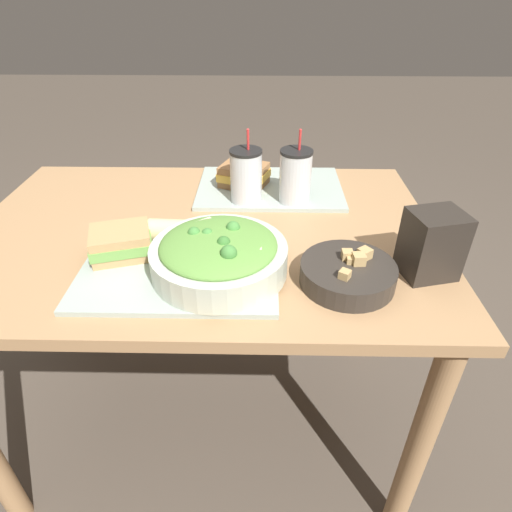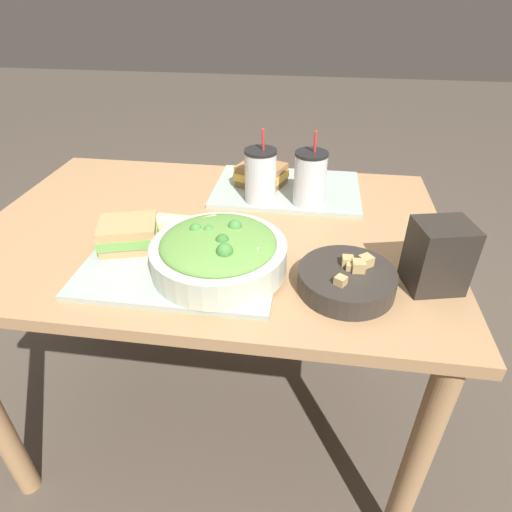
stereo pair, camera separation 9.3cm
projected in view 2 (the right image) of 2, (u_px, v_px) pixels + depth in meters
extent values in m
plane|color=#4C4238|center=(224.00, 411.00, 1.56)|extent=(12.00, 12.00, 0.00)
cube|color=#A37A51|center=(212.00, 230.00, 1.14)|extent=(1.21, 0.82, 0.03)
cylinder|color=#A37A51|center=(415.00, 465.00, 1.00)|extent=(0.06, 0.06, 0.75)
cylinder|color=#A37A51|center=(104.00, 261.00, 1.71)|extent=(0.06, 0.06, 0.75)
cylinder|color=#A37A51|center=(383.00, 284.00, 1.58)|extent=(0.06, 0.06, 0.75)
cube|color=#99A89E|center=(181.00, 266.00, 0.96)|extent=(0.44, 0.30, 0.01)
cube|color=#99A89E|center=(287.00, 189.00, 1.30)|extent=(0.44, 0.30, 0.01)
cylinder|color=beige|center=(219.00, 257.00, 0.93)|extent=(0.29, 0.29, 0.06)
ellipsoid|color=#5B8E3D|center=(218.00, 243.00, 0.91)|extent=(0.25, 0.25, 0.04)
sphere|color=#427F38|center=(209.00, 231.00, 0.92)|extent=(0.03, 0.03, 0.03)
sphere|color=#38702D|center=(222.00, 241.00, 0.88)|extent=(0.03, 0.03, 0.03)
sphere|color=#427F38|center=(196.00, 229.00, 0.92)|extent=(0.03, 0.03, 0.03)
sphere|color=#427F38|center=(235.00, 227.00, 0.93)|extent=(0.03, 0.03, 0.03)
sphere|color=#427F38|center=(225.00, 251.00, 0.85)|extent=(0.03, 0.03, 0.03)
cube|color=beige|center=(198.00, 244.00, 0.89)|extent=(0.04, 0.05, 0.01)
cube|color=beige|center=(247.00, 247.00, 0.88)|extent=(0.05, 0.04, 0.01)
cube|color=beige|center=(211.00, 223.00, 0.96)|extent=(0.06, 0.06, 0.01)
cylinder|color=#2D2823|center=(346.00, 280.00, 0.89)|extent=(0.20, 0.20, 0.05)
cylinder|color=#4C2814|center=(347.00, 273.00, 0.88)|extent=(0.18, 0.18, 0.01)
cube|color=tan|center=(347.00, 261.00, 0.89)|extent=(0.02, 0.02, 0.02)
cube|color=tan|center=(366.00, 261.00, 0.89)|extent=(0.03, 0.03, 0.02)
cube|color=tan|center=(341.00, 281.00, 0.84)|extent=(0.03, 0.03, 0.02)
cube|color=tan|center=(350.00, 267.00, 0.88)|extent=(0.02, 0.02, 0.02)
cube|color=tan|center=(358.00, 267.00, 0.87)|extent=(0.03, 0.03, 0.03)
cube|color=tan|center=(130.00, 242.00, 1.02)|extent=(0.16, 0.14, 0.02)
cube|color=#6B9E47|center=(129.00, 234.00, 1.01)|extent=(0.16, 0.14, 0.02)
cube|color=tan|center=(127.00, 226.00, 0.99)|extent=(0.16, 0.14, 0.02)
cylinder|color=#DBBC84|center=(184.00, 226.00, 1.04)|extent=(0.13, 0.06, 0.06)
cylinder|color=beige|center=(208.00, 229.00, 1.03)|extent=(0.01, 0.05, 0.05)
cube|color=olive|center=(261.00, 182.00, 1.31)|extent=(0.16, 0.15, 0.02)
cube|color=#EFB742|center=(261.00, 175.00, 1.30)|extent=(0.17, 0.15, 0.02)
cube|color=olive|center=(261.00, 168.00, 1.29)|extent=(0.16, 0.15, 0.02)
cylinder|color=silver|center=(260.00, 177.00, 1.19)|extent=(0.09, 0.09, 0.14)
cylinder|color=black|center=(260.00, 180.00, 1.19)|extent=(0.08, 0.08, 0.12)
cylinder|color=black|center=(261.00, 151.00, 1.15)|extent=(0.09, 0.09, 0.01)
cylinder|color=red|center=(263.00, 141.00, 1.13)|extent=(0.01, 0.02, 0.07)
cylinder|color=silver|center=(310.00, 180.00, 1.17)|extent=(0.09, 0.09, 0.14)
cylinder|color=maroon|center=(310.00, 183.00, 1.18)|extent=(0.08, 0.08, 0.12)
cylinder|color=black|center=(312.00, 154.00, 1.13)|extent=(0.09, 0.09, 0.01)
cylinder|color=red|center=(315.00, 143.00, 1.11)|extent=(0.01, 0.02, 0.07)
cube|color=#28231E|center=(438.00, 256.00, 0.87)|extent=(0.13, 0.12, 0.15)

